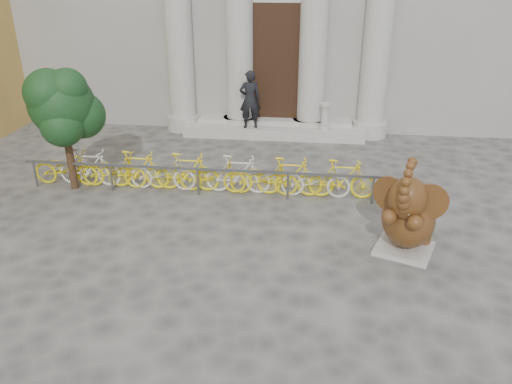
# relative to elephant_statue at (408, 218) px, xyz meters

# --- Properties ---
(ground) EXTENTS (80.00, 80.00, 0.00)m
(ground) POSITION_rel_elephant_statue_xyz_m (-3.25, -2.20, -0.78)
(ground) COLOR #474442
(ground) RESTS_ON ground
(entrance_steps) EXTENTS (6.00, 1.20, 0.36)m
(entrance_steps) POSITION_rel_elephant_statue_xyz_m (-3.25, 7.20, -0.60)
(entrance_steps) COLOR #A8A59E
(entrance_steps) RESTS_ON ground
(elephant_statue) EXTENTS (1.44, 1.69, 2.13)m
(elephant_statue) POSITION_rel_elephant_statue_xyz_m (0.00, 0.00, 0.00)
(elephant_statue) COLOR #A8A59E
(elephant_statue) RESTS_ON ground
(bike_rack) EXTENTS (8.97, 0.53, 1.00)m
(bike_rack) POSITION_rel_elephant_statue_xyz_m (-4.73, 2.45, -0.28)
(bike_rack) COLOR slate
(bike_rack) RESTS_ON ground
(tree) EXTENTS (1.79, 1.63, 3.11)m
(tree) POSITION_rel_elephant_statue_xyz_m (-7.96, 2.21, 1.39)
(tree) COLOR #332114
(tree) RESTS_ON ground
(pedestrian) EXTENTS (0.77, 0.59, 1.88)m
(pedestrian) POSITION_rel_elephant_statue_xyz_m (-4.01, 6.85, 0.52)
(pedestrian) COLOR black
(pedestrian) RESTS_ON entrance_steps
(balustrade_post) EXTENTS (0.36, 0.36, 0.88)m
(balustrade_post) POSITION_rel_elephant_statue_xyz_m (-1.57, 6.90, -0.01)
(balustrade_post) COLOR #A8A59E
(balustrade_post) RESTS_ON entrance_steps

